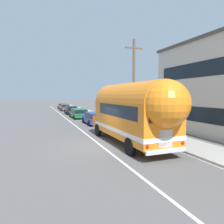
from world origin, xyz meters
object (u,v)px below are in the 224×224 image
Objects in this scene: car_third at (71,110)px; car_fifth at (62,106)px; utility_pole at (134,83)px; car_fourth at (65,107)px; painted_bus at (133,111)px; car_second at (79,113)px; car_lead at (94,117)px.

car_fifth is (0.21, 14.37, -0.05)m from car_third.
utility_pole reaches higher than car_fourth.
painted_bus reaches higher than car_second.
car_fifth is (0.01, 38.31, -1.58)m from painted_bus.
car_third is at bearing 90.47° from painted_bus.
painted_bus is 2.42× the size of car_fourth.
car_second is at bearing -90.03° from car_fourth.
car_fourth is at bearing 89.92° from car_third.
utility_pole is at bearing -85.05° from car_fifth.
painted_bus is 32.08m from car_fourth.
car_second is 6.66m from car_third.
car_fifth is (0.20, 21.03, -0.06)m from car_second.
painted_bus is 24.00m from car_third.
car_third is (-0.00, 6.66, -0.01)m from car_second.
car_fourth is 0.99× the size of car_fifth.
car_lead is at bearing -86.77° from car_second.
car_fourth is (0.01, 14.76, -0.06)m from car_second.
utility_pole is 12.55m from car_second.
car_fourth and car_fifth have the same top height.
utility_pole is at bearing -83.47° from car_fourth.
car_fourth is at bearing 96.53° from utility_pole.
car_lead is 27.89m from car_fifth.
painted_bus is at bearing -89.37° from car_second.
utility_pole is at bearing 63.38° from painted_bus.
painted_bus reaches higher than car_lead.
utility_pole is 26.81m from car_fourth.
car_fifth is at bearing 88.22° from car_fourth.
car_second is 1.08× the size of car_third.
painted_bus is 2.42× the size of car_lead.
car_third is at bearing -90.08° from car_fourth.
painted_bus is 2.36× the size of car_third.
car_fourth is 6.27m from car_fifth.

